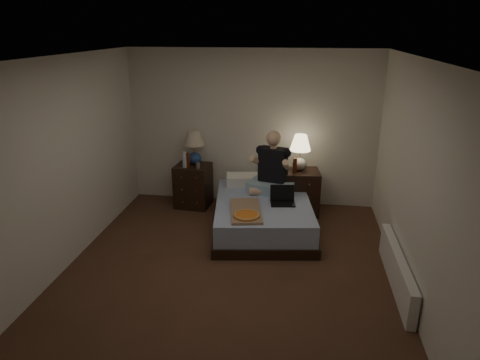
# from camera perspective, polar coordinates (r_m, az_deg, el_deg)

# --- Properties ---
(floor) EXTENTS (4.00, 4.50, 0.00)m
(floor) POSITION_cam_1_polar(r_m,az_deg,el_deg) (5.33, -1.39, -11.94)
(floor) COLOR brown
(floor) RESTS_ON ground
(ceiling) EXTENTS (4.00, 4.50, 0.00)m
(ceiling) POSITION_cam_1_polar(r_m,az_deg,el_deg) (4.54, -1.66, 15.99)
(ceiling) COLOR white
(ceiling) RESTS_ON ground
(wall_back) EXTENTS (4.00, 0.00, 2.50)m
(wall_back) POSITION_cam_1_polar(r_m,az_deg,el_deg) (6.93, 1.58, 6.87)
(wall_back) COLOR white
(wall_back) RESTS_ON ground
(wall_front) EXTENTS (4.00, 0.00, 2.50)m
(wall_front) POSITION_cam_1_polar(r_m,az_deg,el_deg) (2.81, -9.34, -14.00)
(wall_front) COLOR white
(wall_front) RESTS_ON ground
(wall_left) EXTENTS (0.00, 4.50, 2.50)m
(wall_left) POSITION_cam_1_polar(r_m,az_deg,el_deg) (5.47, -22.64, 1.78)
(wall_left) COLOR white
(wall_left) RESTS_ON ground
(wall_right) EXTENTS (0.00, 4.50, 2.50)m
(wall_right) POSITION_cam_1_polar(r_m,az_deg,el_deg) (4.89, 22.30, -0.24)
(wall_right) COLOR white
(wall_right) RESTS_ON ground
(bed) EXTENTS (1.56, 1.94, 0.44)m
(bed) POSITION_cam_1_polar(r_m,az_deg,el_deg) (6.24, 3.06, -4.63)
(bed) COLOR #5F80BF
(bed) RESTS_ON floor
(nightstand_left) EXTENTS (0.58, 0.53, 0.70)m
(nightstand_left) POSITION_cam_1_polar(r_m,az_deg,el_deg) (7.03, -6.24, -0.73)
(nightstand_left) COLOR black
(nightstand_left) RESTS_ON floor
(nightstand_right) EXTENTS (0.59, 0.55, 0.70)m
(nightstand_right) POSITION_cam_1_polar(r_m,az_deg,el_deg) (6.78, 8.11, -1.61)
(nightstand_right) COLOR black
(nightstand_right) RESTS_ON floor
(lamp_left) EXTENTS (0.38, 0.38, 0.56)m
(lamp_left) POSITION_cam_1_polar(r_m,az_deg,el_deg) (6.90, -6.12, 4.37)
(lamp_left) COLOR navy
(lamp_left) RESTS_ON nightstand_left
(lamp_right) EXTENTS (0.32, 0.32, 0.56)m
(lamp_right) POSITION_cam_1_polar(r_m,az_deg,el_deg) (6.61, 8.00, 3.63)
(lamp_right) COLOR #9B9A92
(lamp_right) RESTS_ON nightstand_right
(water_bottle) EXTENTS (0.07, 0.07, 0.25)m
(water_bottle) POSITION_cam_1_polar(r_m,az_deg,el_deg) (6.79, -7.41, 2.69)
(water_bottle) COLOR silver
(water_bottle) RESTS_ON nightstand_left
(soda_can) EXTENTS (0.07, 0.07, 0.10)m
(soda_can) POSITION_cam_1_polar(r_m,az_deg,el_deg) (6.72, -5.64, 1.93)
(soda_can) COLOR #A8A8A4
(soda_can) RESTS_ON nightstand_left
(beer_bottle_left) EXTENTS (0.06, 0.06, 0.23)m
(beer_bottle_left) POSITION_cam_1_polar(r_m,az_deg,el_deg) (6.79, -6.95, 2.64)
(beer_bottle_left) COLOR #541F0C
(beer_bottle_left) RESTS_ON nightstand_left
(beer_bottle_right) EXTENTS (0.06, 0.06, 0.23)m
(beer_bottle_right) POSITION_cam_1_polar(r_m,az_deg,el_deg) (6.53, 7.34, 1.93)
(beer_bottle_right) COLOR #61240D
(beer_bottle_right) RESTS_ON nightstand_right
(person) EXTENTS (0.77, 0.68, 0.93)m
(person) POSITION_cam_1_polar(r_m,az_deg,el_deg) (6.33, 4.28, 2.36)
(person) COLOR black
(person) RESTS_ON bed
(laptop) EXTENTS (0.38, 0.32, 0.24)m
(laptop) POSITION_cam_1_polar(r_m,az_deg,el_deg) (6.01, 5.75, -2.16)
(laptop) COLOR black
(laptop) RESTS_ON bed
(pizza_box) EXTENTS (0.53, 0.82, 0.08)m
(pizza_box) POSITION_cam_1_polar(r_m,az_deg,el_deg) (5.56, 0.88, -4.82)
(pizza_box) COLOR #9E7F5F
(pizza_box) RESTS_ON bed
(radiator) EXTENTS (0.10, 1.60, 0.40)m
(radiator) POSITION_cam_1_polar(r_m,az_deg,el_deg) (5.25, 20.17, -11.22)
(radiator) COLOR white
(radiator) RESTS_ON floor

